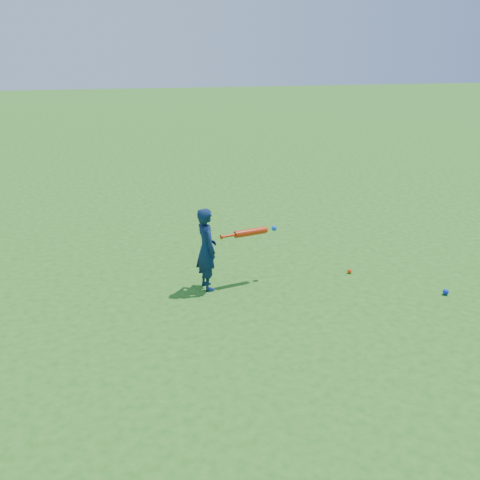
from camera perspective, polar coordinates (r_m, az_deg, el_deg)
The scene contains 5 objects.
ground at distance 7.27m, azimuth -4.27°, elevation -5.52°, with size 80.00×80.00×0.00m, color #226317.
child at distance 7.16m, azimuth -3.59°, elevation -0.97°, with size 0.41×0.27×1.14m, color #0D1E3E.
ground_ball_red at distance 7.97m, azimuth 11.60°, elevation -3.28°, with size 0.06×0.06×0.06m, color red.
ground_ball_blue at distance 7.65m, azimuth 21.09°, elevation -5.20°, with size 0.08×0.08×0.08m, color #0B25C5.
bat_swing at distance 7.32m, azimuth 1.36°, elevation 0.87°, with size 0.85×0.24×0.10m.
Camera 1 is at (-1.08, -6.49, 3.09)m, focal length 40.00 mm.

